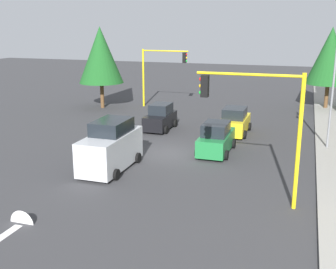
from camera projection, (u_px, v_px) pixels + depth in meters
ground_plane at (173, 154)px, 26.35m from camera, size 120.00×120.00×0.00m
lane_arrow_near at (14, 229)px, 16.69m from camera, size 2.40×1.10×1.10m
traffic_signal_near_left at (258, 113)px, 18.02m from camera, size 0.36×4.59×5.97m
traffic_signal_far_right at (161, 67)px, 39.91m from camera, size 0.36×4.59×5.55m
street_lamp_curbside at (334, 83)px, 25.75m from camera, size 2.15×0.28×7.00m
tree_roadside_far at (330, 56)px, 38.69m from camera, size 4.18×4.18×7.64m
tree_opposite_side at (101, 55)px, 39.41m from camera, size 4.20×4.20×7.67m
delivery_van_silver at (111, 147)px, 23.28m from camera, size 4.80×2.22×2.77m
car_green at (216, 139)px, 26.31m from camera, size 4.18×2.00×1.98m
car_yellow at (235, 122)px, 30.91m from camera, size 4.09×2.08×1.98m
car_black at (160, 118)px, 32.17m from camera, size 3.64×1.93×1.98m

